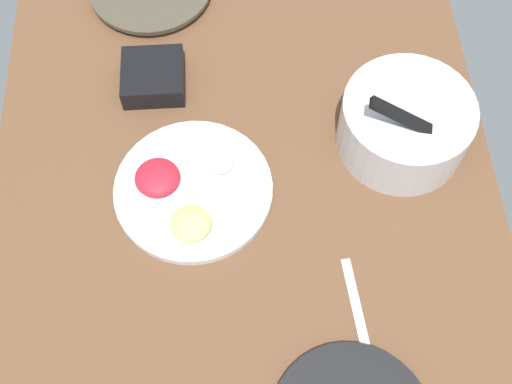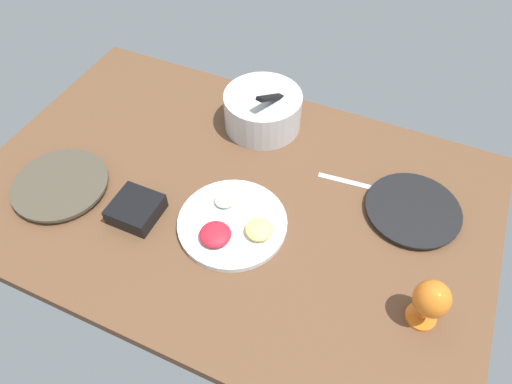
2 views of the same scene
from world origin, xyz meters
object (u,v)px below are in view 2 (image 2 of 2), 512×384
fruit_platter (233,224)px  dinner_plate_left (61,185)px  mixing_bowl (263,109)px  square_bowl_black (136,209)px  dinner_plate_right (413,210)px  hurricane_glass_orange (431,300)px

fruit_platter → dinner_plate_left: bearing=-171.2°
mixing_bowl → square_bowl_black: 55.28cm
dinner_plate_right → mixing_bowl: bearing=162.8°
dinner_plate_right → fruit_platter: fruit_platter is taller
dinner_plate_left → mixing_bowl: 70.25cm
dinner_plate_right → hurricane_glass_orange: 35.01cm
square_bowl_black → mixing_bowl: bearing=70.6°
mixing_bowl → hurricane_glass_orange: mixing_bowl is taller
fruit_platter → square_bowl_black: size_ratio=2.39×
dinner_plate_left → dinner_plate_right: (102.58, 35.45, -0.31)cm
hurricane_glass_orange → square_bowl_black: size_ratio=1.15×
square_bowl_black → hurricane_glass_orange: bearing=1.2°
dinner_plate_left → dinner_plate_right: 108.53cm
fruit_platter → square_bowl_black: 29.13cm
hurricane_glass_orange → dinner_plate_left: bearing=-178.6°
fruit_platter → hurricane_glass_orange: bearing=-6.0°
dinner_plate_right → fruit_platter: 54.15cm
fruit_platter → dinner_plate_right: bearing=29.7°
dinner_plate_right → mixing_bowl: mixing_bowl is taller
hurricane_glass_orange → dinner_plate_right: bearing=105.4°
mixing_bowl → hurricane_glass_orange: 82.87cm
dinner_plate_left → fruit_platter: (55.55, 8.63, 0.09)cm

